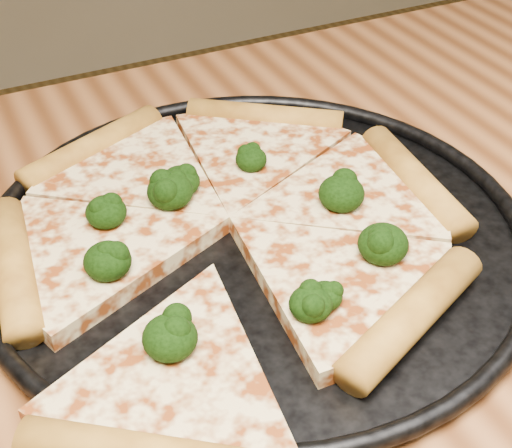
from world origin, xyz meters
name	(u,v)px	position (x,y,z in m)	size (l,w,h in m)	color
pizza_pan	(256,232)	(0.05, 0.13, 0.76)	(0.41, 0.41, 0.02)	black
pizza	(227,227)	(0.03, 0.13, 0.77)	(0.37, 0.41, 0.03)	beige
broccoli_florets	(233,231)	(0.03, 0.11, 0.78)	(0.22, 0.20, 0.03)	black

